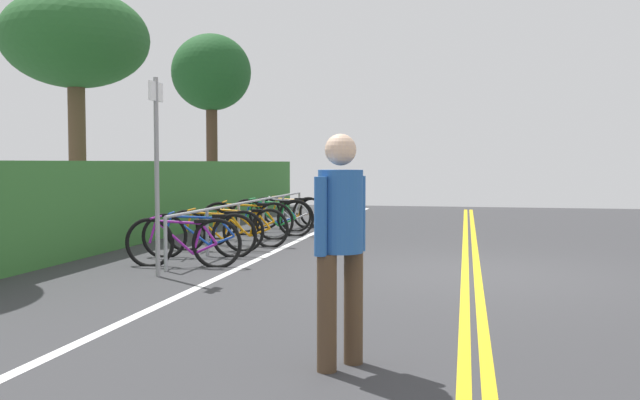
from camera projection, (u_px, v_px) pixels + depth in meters
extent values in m
cube|color=#353538|center=(471.00, 275.00, 9.25)|extent=(28.19, 12.41, 0.05)
cube|color=gold|center=(477.00, 273.00, 9.24)|extent=(25.37, 0.10, 0.00)
cube|color=gold|center=(465.00, 273.00, 9.27)|extent=(25.37, 0.10, 0.00)
cube|color=white|center=(244.00, 266.00, 9.90)|extent=(25.37, 0.12, 0.00)
cylinder|color=#9EA0A5|center=(166.00, 244.00, 9.41)|extent=(0.05, 0.05, 0.73)
cylinder|color=#9EA0A5|center=(207.00, 233.00, 10.92)|extent=(0.05, 0.05, 0.73)
cylinder|color=#9EA0A5|center=(239.00, 224.00, 12.44)|extent=(0.05, 0.05, 0.73)
cylinder|color=#9EA0A5|center=(263.00, 218.00, 13.95)|extent=(0.05, 0.05, 0.73)
cylinder|color=#9EA0A5|center=(283.00, 212.00, 15.46)|extent=(0.05, 0.05, 0.73)
cylinder|color=#9EA0A5|center=(299.00, 208.00, 16.97)|extent=(0.05, 0.05, 0.73)
cylinder|color=#9EA0A5|center=(252.00, 201.00, 13.17)|extent=(7.73, 0.04, 0.04)
torus|color=black|center=(150.00, 243.00, 9.87)|extent=(0.14, 0.72, 0.72)
torus|color=black|center=(217.00, 244.00, 9.78)|extent=(0.14, 0.72, 0.72)
cylinder|color=purple|center=(175.00, 237.00, 9.83)|extent=(0.10, 0.56, 0.49)
cylinder|color=purple|center=(179.00, 222.00, 9.81)|extent=(0.11, 0.66, 0.07)
cylinder|color=purple|center=(197.00, 239.00, 9.80)|extent=(0.05, 0.16, 0.44)
cylinder|color=purple|center=(205.00, 249.00, 9.80)|extent=(0.08, 0.36, 0.18)
cylinder|color=purple|center=(209.00, 234.00, 9.78)|extent=(0.06, 0.24, 0.30)
cylinder|color=purple|center=(153.00, 232.00, 9.86)|extent=(0.05, 0.13, 0.33)
cube|color=black|center=(202.00, 221.00, 9.78)|extent=(0.10, 0.21, 0.05)
cylinder|color=purple|center=(156.00, 217.00, 9.84)|extent=(0.46, 0.08, 0.03)
torus|color=black|center=(165.00, 236.00, 10.81)|extent=(0.22, 0.71, 0.71)
torus|color=black|center=(234.00, 236.00, 10.83)|extent=(0.22, 0.71, 0.71)
cylinder|color=#1947B7|center=(191.00, 231.00, 10.81)|extent=(0.18, 0.61, 0.49)
cylinder|color=#1947B7|center=(195.00, 217.00, 10.80)|extent=(0.20, 0.73, 0.07)
cylinder|color=#1947B7|center=(214.00, 232.00, 10.82)|extent=(0.07, 0.18, 0.44)
cylinder|color=#1947B7|center=(222.00, 241.00, 10.83)|extent=(0.12, 0.39, 0.18)
cylinder|color=#1947B7|center=(227.00, 227.00, 10.82)|extent=(0.10, 0.27, 0.30)
cylinder|color=#1947B7|center=(168.00, 226.00, 10.80)|extent=(0.07, 0.15, 0.32)
cube|color=black|center=(219.00, 216.00, 10.81)|extent=(0.12, 0.21, 0.05)
cylinder|color=#1947B7|center=(171.00, 213.00, 10.79)|extent=(0.45, 0.13, 0.03)
torus|color=black|center=(186.00, 231.00, 11.64)|extent=(0.14, 0.71, 0.71)
torus|color=black|center=(243.00, 231.00, 11.56)|extent=(0.14, 0.71, 0.71)
cylinder|color=orange|center=(207.00, 226.00, 11.61)|extent=(0.10, 0.56, 0.48)
cylinder|color=orange|center=(211.00, 214.00, 11.59)|extent=(0.11, 0.66, 0.07)
cylinder|color=orange|center=(227.00, 227.00, 11.58)|extent=(0.05, 0.16, 0.43)
cylinder|color=orange|center=(233.00, 236.00, 11.58)|extent=(0.08, 0.36, 0.18)
cylinder|color=orange|center=(237.00, 223.00, 11.56)|extent=(0.06, 0.24, 0.30)
cylinder|color=orange|center=(189.00, 222.00, 11.63)|extent=(0.05, 0.13, 0.32)
cube|color=black|center=(231.00, 213.00, 11.56)|extent=(0.10, 0.21, 0.05)
cylinder|color=orange|center=(192.00, 209.00, 11.62)|extent=(0.46, 0.08, 0.03)
torus|color=black|center=(213.00, 227.00, 12.46)|extent=(0.13, 0.70, 0.70)
torus|color=black|center=(270.00, 228.00, 12.12)|extent=(0.13, 0.70, 0.70)
cylinder|color=orange|center=(234.00, 223.00, 12.33)|extent=(0.11, 0.62, 0.48)
cylinder|color=orange|center=(238.00, 211.00, 12.30)|extent=(0.12, 0.74, 0.07)
cylinder|color=orange|center=(253.00, 224.00, 12.21)|extent=(0.06, 0.18, 0.43)
cylinder|color=orange|center=(260.00, 232.00, 12.18)|extent=(0.08, 0.40, 0.18)
cylinder|color=orange|center=(264.00, 220.00, 12.15)|extent=(0.07, 0.27, 0.30)
cylinder|color=orange|center=(216.00, 218.00, 12.44)|extent=(0.05, 0.15, 0.32)
cube|color=black|center=(257.00, 211.00, 12.18)|extent=(0.10, 0.21, 0.05)
cylinder|color=orange|center=(219.00, 207.00, 12.41)|extent=(0.46, 0.08, 0.03)
torus|color=black|center=(219.00, 221.00, 13.31)|extent=(0.19, 0.74, 0.75)
torus|color=black|center=(274.00, 221.00, 13.28)|extent=(0.19, 0.74, 0.75)
cylinder|color=orange|center=(240.00, 217.00, 13.29)|extent=(0.15, 0.60, 0.51)
cylinder|color=orange|center=(243.00, 205.00, 13.28)|extent=(0.17, 0.71, 0.07)
cylinder|color=orange|center=(259.00, 218.00, 13.29)|extent=(0.07, 0.18, 0.46)
cylinder|color=orange|center=(265.00, 225.00, 13.29)|extent=(0.11, 0.38, 0.19)
cylinder|color=orange|center=(268.00, 214.00, 13.28)|extent=(0.08, 0.26, 0.32)
cylinder|color=orange|center=(222.00, 213.00, 13.30)|extent=(0.06, 0.14, 0.34)
cube|color=black|center=(262.00, 205.00, 13.27)|extent=(0.12, 0.21, 0.05)
cylinder|color=orange|center=(225.00, 202.00, 13.29)|extent=(0.46, 0.11, 0.03)
torus|color=black|center=(247.00, 218.00, 14.09)|extent=(0.08, 0.76, 0.76)
torus|color=black|center=(295.00, 218.00, 13.92)|extent=(0.08, 0.76, 0.76)
cylinder|color=#198C38|center=(265.00, 214.00, 14.02)|extent=(0.05, 0.57, 0.52)
cylinder|color=#198C38|center=(268.00, 202.00, 14.00)|extent=(0.06, 0.68, 0.07)
cylinder|color=#198C38|center=(282.00, 215.00, 13.96)|extent=(0.04, 0.16, 0.47)
cylinder|color=#198C38|center=(287.00, 222.00, 13.95)|extent=(0.05, 0.36, 0.19)
cylinder|color=#198C38|center=(290.00, 211.00, 13.93)|extent=(0.04, 0.25, 0.32)
cylinder|color=#198C38|center=(250.00, 209.00, 14.07)|extent=(0.04, 0.13, 0.35)
cube|color=black|center=(285.00, 202.00, 13.94)|extent=(0.09, 0.20, 0.05)
cylinder|color=#198C38|center=(252.00, 199.00, 14.05)|extent=(0.46, 0.04, 0.03)
torus|color=black|center=(245.00, 217.00, 14.77)|extent=(0.24, 0.68, 0.69)
torus|color=black|center=(296.00, 217.00, 14.85)|extent=(0.24, 0.68, 0.69)
cylinder|color=#1947B7|center=(264.00, 213.00, 14.80)|extent=(0.20, 0.59, 0.47)
cylinder|color=#1947B7|center=(268.00, 203.00, 14.79)|extent=(0.23, 0.71, 0.07)
cylinder|color=#1947B7|center=(281.00, 214.00, 14.82)|extent=(0.08, 0.18, 0.42)
cylinder|color=#1947B7|center=(287.00, 220.00, 14.84)|extent=(0.14, 0.38, 0.18)
cylinder|color=#1947B7|center=(290.00, 210.00, 14.83)|extent=(0.11, 0.26, 0.29)
cylinder|color=#1947B7|center=(248.00, 210.00, 14.77)|extent=(0.07, 0.14, 0.31)
cube|color=black|center=(285.00, 203.00, 14.81)|extent=(0.13, 0.21, 0.05)
cylinder|color=#1947B7|center=(250.00, 200.00, 14.76)|extent=(0.45, 0.15, 0.03)
torus|color=black|center=(265.00, 213.00, 15.57)|extent=(0.25, 0.71, 0.72)
torus|color=black|center=(308.00, 213.00, 15.64)|extent=(0.25, 0.71, 0.72)
cylinder|color=silver|center=(281.00, 209.00, 15.59)|extent=(0.19, 0.55, 0.49)
cylinder|color=silver|center=(284.00, 200.00, 15.58)|extent=(0.22, 0.65, 0.07)
cylinder|color=silver|center=(296.00, 210.00, 15.61)|extent=(0.08, 0.17, 0.44)
cylinder|color=silver|center=(301.00, 216.00, 15.63)|extent=(0.13, 0.35, 0.18)
cylinder|color=silver|center=(304.00, 207.00, 15.62)|extent=(0.10, 0.24, 0.31)
cylinder|color=silver|center=(267.00, 206.00, 15.56)|extent=(0.07, 0.14, 0.33)
cube|color=black|center=(299.00, 199.00, 15.61)|extent=(0.13, 0.21, 0.05)
cylinder|color=silver|center=(269.00, 197.00, 15.56)|extent=(0.45, 0.15, 0.03)
torus|color=black|center=(274.00, 211.00, 16.77)|extent=(0.27, 0.66, 0.68)
torus|color=black|center=(312.00, 212.00, 16.23)|extent=(0.27, 0.66, 0.68)
cylinder|color=orange|center=(288.00, 208.00, 16.56)|extent=(0.23, 0.59, 0.47)
cylinder|color=orange|center=(290.00, 199.00, 16.52)|extent=(0.27, 0.70, 0.07)
cylinder|color=orange|center=(301.00, 209.00, 16.38)|extent=(0.09, 0.18, 0.42)
cylinder|color=orange|center=(305.00, 215.00, 16.33)|extent=(0.16, 0.38, 0.17)
cylinder|color=orange|center=(307.00, 206.00, 16.28)|extent=(0.12, 0.26, 0.29)
cylinder|color=orange|center=(275.00, 204.00, 16.74)|extent=(0.08, 0.15, 0.31)
cube|color=black|center=(303.00, 199.00, 16.33)|extent=(0.14, 0.22, 0.05)
cylinder|color=orange|center=(277.00, 196.00, 16.70)|extent=(0.44, 0.18, 0.03)
cylinder|color=#4C3826|center=(327.00, 313.00, 4.89)|extent=(0.14, 0.14, 0.83)
cylinder|color=#4C3826|center=(353.00, 307.00, 5.09)|extent=(0.14, 0.14, 0.83)
cylinder|color=#2659A5|center=(341.00, 211.00, 4.95)|extent=(0.32, 0.32, 0.59)
sphere|color=beige|center=(341.00, 150.00, 4.93)|extent=(0.23, 0.23, 0.23)
cylinder|color=#2659A5|center=(321.00, 216.00, 4.81)|extent=(0.09, 0.09, 0.55)
cylinder|color=#2659A5|center=(359.00, 213.00, 5.09)|extent=(0.09, 0.09, 0.55)
cylinder|color=gray|center=(157.00, 178.00, 8.91)|extent=(0.06, 0.06, 2.55)
cube|color=white|center=(156.00, 91.00, 8.85)|extent=(0.36, 0.04, 0.24)
cube|color=#387533|center=(175.00, 196.00, 15.09)|extent=(16.73, 0.87, 1.50)
cylinder|color=brown|center=(78.00, 158.00, 14.60)|extent=(0.35, 0.35, 3.12)
ellipsoid|color=#235626|center=(75.00, 39.00, 14.46)|extent=(3.04, 3.04, 2.03)
cylinder|color=#473323|center=(212.00, 159.00, 21.45)|extent=(0.34, 0.34, 3.18)
ellipsoid|color=#1C4C21|center=(211.00, 72.00, 21.31)|extent=(2.42, 2.42, 2.33)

